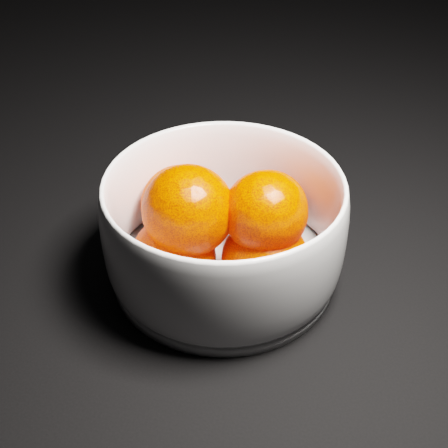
# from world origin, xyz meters

# --- Properties ---
(ground) EXTENTS (3.00, 3.00, 0.00)m
(ground) POSITION_xyz_m (0.00, 0.00, 0.00)
(ground) COLOR black
(ground) RESTS_ON ground
(bowl) EXTENTS (0.21, 0.21, 0.10)m
(bowl) POSITION_xyz_m (-0.03, -0.25, 0.05)
(bowl) COLOR white
(bowl) RESTS_ON ground
(orange_pile) EXTENTS (0.16, 0.15, 0.12)m
(orange_pile) POSITION_xyz_m (-0.03, -0.26, 0.06)
(orange_pile) COLOR #FF3100
(orange_pile) RESTS_ON bowl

